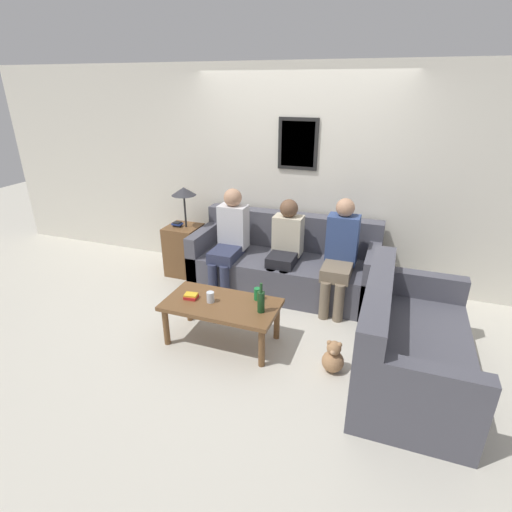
{
  "coord_description": "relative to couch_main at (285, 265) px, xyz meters",
  "views": [
    {
      "loc": [
        1.19,
        -3.78,
        2.36
      ],
      "look_at": [
        -0.13,
        -0.15,
        0.69
      ],
      "focal_mm": 28.0,
      "sensor_mm": 36.0,
      "label": 1
    }
  ],
  "objects": [
    {
      "name": "wall_back",
      "position": [
        0.0,
        0.47,
        1.0
      ],
      "size": [
        9.0,
        0.08,
        2.6
      ],
      "color": "silver",
      "rests_on": "ground_plane"
    },
    {
      "name": "wine_bottle",
      "position": [
        0.15,
        -1.32,
        0.24
      ],
      "size": [
        0.07,
        0.07,
        0.29
      ],
      "color": "#19421E",
      "rests_on": "coffee_table"
    },
    {
      "name": "person_right",
      "position": [
        0.68,
        -0.2,
        0.36
      ],
      "size": [
        0.34,
        0.61,
        1.23
      ],
      "color": "#756651",
      "rests_on": "ground_plane"
    },
    {
      "name": "soda_can",
      "position": [
        0.05,
        -1.12,
        0.19
      ],
      "size": [
        0.07,
        0.07,
        0.12
      ],
      "color": "#197A38",
      "rests_on": "coffee_table"
    },
    {
      "name": "ground_plane",
      "position": [
        0.0,
        -0.53,
        -0.31
      ],
      "size": [
        16.0,
        16.0,
        0.0
      ],
      "primitive_type": "plane",
      "color": "beige"
    },
    {
      "name": "teddy_bear",
      "position": [
        0.85,
        -1.38,
        -0.17
      ],
      "size": [
        0.2,
        0.2,
        0.31
      ],
      "color": "#A87A51",
      "rests_on": "ground_plane"
    },
    {
      "name": "couch_main",
      "position": [
        0.0,
        0.0,
        0.0
      ],
      "size": [
        2.21,
        0.88,
        0.89
      ],
      "color": "#4C4C56",
      "rests_on": "ground_plane"
    },
    {
      "name": "side_table_with_lamp",
      "position": [
        -1.36,
        -0.04,
        0.08
      ],
      "size": [
        0.42,
        0.42,
        1.18
      ],
      "color": "brown",
      "rests_on": "ground_plane"
    },
    {
      "name": "couch_side",
      "position": [
        1.44,
        -1.25,
        0.0
      ],
      "size": [
        0.88,
        1.6,
        0.89
      ],
      "rotation": [
        0.0,
        0.0,
        1.57
      ],
      "color": "#4C4C56",
      "rests_on": "ground_plane"
    },
    {
      "name": "book_stack",
      "position": [
        -0.57,
        -1.32,
        0.15
      ],
      "size": [
        0.13,
        0.11,
        0.05
      ],
      "color": "red",
      "rests_on": "coffee_table"
    },
    {
      "name": "person_middle",
      "position": [
        0.04,
        -0.14,
        0.32
      ],
      "size": [
        0.34,
        0.57,
        1.15
      ],
      "color": "black",
      "rests_on": "ground_plane"
    },
    {
      "name": "coffee_table",
      "position": [
        -0.26,
        -1.3,
        0.07
      ],
      "size": [
        1.1,
        0.58,
        0.43
      ],
      "color": "brown",
      "rests_on": "ground_plane"
    },
    {
      "name": "person_left",
      "position": [
        -0.64,
        -0.19,
        0.35
      ],
      "size": [
        0.34,
        0.64,
        1.22
      ],
      "color": "#2D334C",
      "rests_on": "ground_plane"
    },
    {
      "name": "drinking_glass",
      "position": [
        -0.36,
        -1.32,
        0.18
      ],
      "size": [
        0.07,
        0.07,
        0.1
      ],
      "color": "silver",
      "rests_on": "coffee_table"
    }
  ]
}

